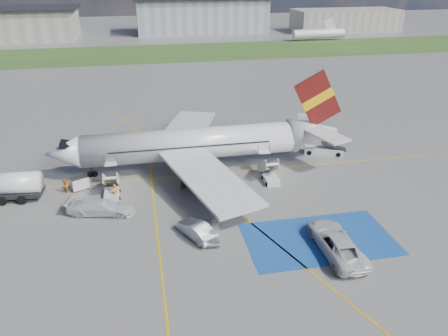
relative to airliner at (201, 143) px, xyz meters
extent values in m
plane|color=#60605E|center=(-1.51, -14.00, -3.39)|extent=(400.00, 400.00, 0.00)
cube|color=#2D4C1E|center=(-1.51, 81.00, -3.39)|extent=(400.00, 30.00, 0.01)
cube|color=gold|center=(-1.51, -2.00, -3.39)|extent=(120.00, 0.20, 0.01)
cube|color=gold|center=(-6.51, -24.00, -3.39)|extent=(0.20, 60.00, 0.01)
cube|color=gold|center=(-1.51, -2.00, -3.39)|extent=(20.71, 56.45, 0.01)
cube|color=#184793|center=(8.49, -18.00, -3.39)|extent=(14.00, 8.00, 0.01)
cube|color=gray|center=(18.49, 121.00, 2.61)|extent=(48.00, 18.00, 12.00)
cube|color=gray|center=(73.49, 114.00, 0.61)|extent=(40.00, 16.00, 8.00)
cylinder|color=silver|center=(-1.51, 0.00, 0.01)|extent=(26.00, 3.90, 3.90)
cone|color=silver|center=(-16.51, 0.00, 0.01)|extent=(4.00, 3.90, 3.90)
cube|color=black|center=(-15.91, 0.00, 1.06)|extent=(1.67, 1.90, 0.82)
cone|color=silver|center=(14.69, 0.00, 0.41)|extent=(6.50, 3.90, 3.90)
cube|color=silver|center=(-0.51, -8.50, -0.59)|extent=(9.86, 15.95, 1.40)
cube|color=silver|center=(-0.51, 8.50, -0.59)|extent=(9.86, 15.95, 1.40)
cylinder|color=#38383A|center=(-1.51, -5.60, -1.99)|extent=(3.40, 2.10, 2.10)
cylinder|color=#38383A|center=(-1.51, 5.60, -1.99)|extent=(3.40, 2.10, 2.10)
cube|color=#55100E|center=(14.99, 0.00, 4.81)|extent=(6.62, 0.30, 7.45)
cube|color=#EFB60D|center=(14.99, 0.00, 4.81)|extent=(4.36, 0.40, 3.08)
cube|color=silver|center=(15.29, -3.20, 1.11)|extent=(4.73, 5.95, 0.49)
cube|color=silver|center=(15.29, 3.20, 1.11)|extent=(4.73, 5.95, 0.49)
cube|color=black|center=(-1.51, -1.96, 0.36)|extent=(19.50, 0.04, 0.18)
cube|color=black|center=(-1.51, 1.96, 0.36)|extent=(19.50, 0.04, 0.18)
cube|color=silver|center=(-11.01, -4.15, -1.94)|extent=(1.40, 3.73, 2.32)
cube|color=silver|center=(-11.01, -2.25, -0.89)|extent=(1.40, 1.00, 0.12)
cylinder|color=black|center=(-11.71, -2.25, -0.34)|extent=(0.06, 0.06, 1.10)
cylinder|color=black|center=(-10.31, -2.25, -0.34)|extent=(0.06, 0.06, 1.10)
cube|color=silver|center=(-11.01, -5.75, -3.04)|extent=(1.60, 2.40, 0.70)
cube|color=silver|center=(7.49, -4.15, -1.94)|extent=(1.40, 3.73, 2.32)
cube|color=silver|center=(7.49, -2.25, -0.89)|extent=(1.40, 1.00, 0.12)
cylinder|color=black|center=(6.79, -2.25, -0.34)|extent=(0.06, 0.06, 1.10)
cylinder|color=black|center=(8.19, -2.25, -0.34)|extent=(0.06, 0.06, 1.10)
cube|color=silver|center=(7.49, -5.75, -3.04)|extent=(1.60, 2.40, 0.70)
cylinder|color=silver|center=(-21.93, -4.15, -1.35)|extent=(7.12, 2.95, 2.35)
cube|color=black|center=(-21.93, -4.15, -2.53)|extent=(7.12, 2.95, 0.51)
cube|color=silver|center=(-14.67, -3.05, -2.59)|extent=(2.19, 1.82, 1.32)
cube|color=black|center=(-14.67, -3.05, -1.88)|extent=(2.07, 1.70, 0.11)
cube|color=silver|center=(17.09, 1.27, -2.96)|extent=(5.41, 3.45, 0.86)
cube|color=black|center=(18.28, 0.81, -2.21)|extent=(3.59, 2.41, 0.95)
imported|color=#A8ABB0|center=(-1.42, -15.61, -2.66)|extent=(2.32, 4.52, 1.47)
imported|color=#B3B6BA|center=(-2.83, -15.36, -2.61)|extent=(3.62, 4.96, 1.56)
imported|color=silver|center=(9.22, -20.08, -2.18)|extent=(3.00, 6.47, 2.42)
imported|color=silver|center=(-11.99, -9.19, -2.36)|extent=(5.65, 3.32, 2.07)
imported|color=orange|center=(-10.51, -6.29, -2.48)|extent=(0.74, 0.80, 1.83)
imported|color=orange|center=(-16.21, -3.58, -2.54)|extent=(0.83, 0.96, 1.71)
imported|color=orange|center=(2.82, -8.79, -2.56)|extent=(0.58, 1.03, 1.66)
camera|label=1|loc=(-7.13, -50.17, 20.25)|focal=35.00mm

